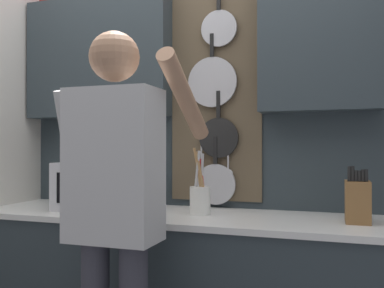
% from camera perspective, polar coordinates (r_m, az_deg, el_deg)
% --- Properties ---
extents(back_wall_unit, '(2.72, 0.20, 2.54)m').
position_cam_1_polar(back_wall_unit, '(2.57, -0.84, 5.70)').
color(back_wall_unit, '#2D383D').
rests_on(back_wall_unit, ground_plane).
extents(microwave, '(0.46, 0.36, 0.27)m').
position_cam_1_polar(microwave, '(2.49, -11.77, -5.48)').
color(microwave, silver).
rests_on(microwave, base_cabinet_counter).
extents(knife_block, '(0.11, 0.15, 0.27)m').
position_cam_1_polar(knife_block, '(2.15, 21.21, -7.11)').
color(knife_block, brown).
rests_on(knife_block, base_cabinet_counter).
extents(utensil_crock, '(0.11, 0.11, 0.35)m').
position_cam_1_polar(utensil_crock, '(2.26, 1.09, -7.11)').
color(utensil_crock, white).
rests_on(utensil_crock, base_cabinet_counter).
extents(person, '(0.54, 0.61, 1.73)m').
position_cam_1_polar(person, '(1.84, -10.17, -6.90)').
color(person, '#383842').
rests_on(person, ground_plane).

